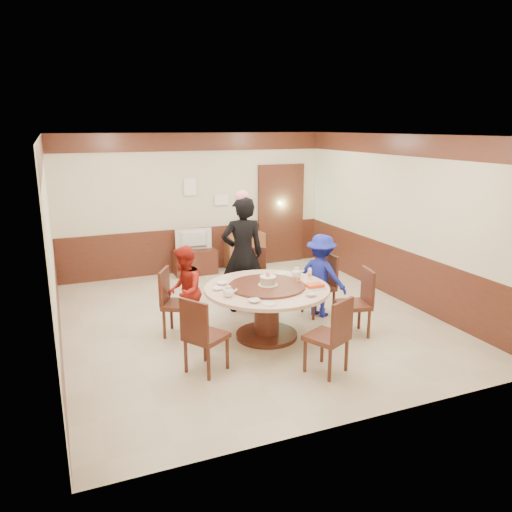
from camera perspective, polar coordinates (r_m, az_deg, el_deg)
name	(u,v)px	position (r m, az deg, el deg)	size (l,w,h in m)	color
room	(249,252)	(7.53, -0.76, 0.44)	(6.00, 6.04, 2.84)	beige
banquet_table	(267,302)	(7.04, 1.24, -5.23)	(1.75, 1.75, 0.78)	#482016
chair_0	(319,296)	(8.03, 7.25, -4.54)	(0.46, 0.45, 0.97)	#482016
chair_1	(253,289)	(8.31, -0.38, -3.75)	(0.59, 0.60, 0.97)	#482016
chair_2	(178,314)	(7.30, -8.89, -6.59)	(0.60, 0.60, 0.97)	#482016
chair_3	(205,348)	(6.20, -5.82, -10.44)	(0.61, 0.61, 0.97)	#482016
chair_4	(328,349)	(6.21, 8.19, -10.47)	(0.59, 0.59, 0.97)	#482016
chair_5	(354,314)	(7.34, 11.14, -6.56)	(0.53, 0.52, 0.97)	#482016
person_standing	(243,255)	(7.96, -1.54, 0.17)	(0.68, 0.45, 1.87)	black
person_red	(184,291)	(7.18, -8.18, -4.00)	(0.63, 0.49, 1.30)	#A11F15
person_blue	(321,276)	(7.88, 7.44, -2.23)	(0.85, 0.49, 1.31)	#172097
birthday_cake	(268,281)	(6.93, 1.38, -2.83)	(0.28, 0.28, 0.19)	white
teapot_left	(228,292)	(6.57, -3.18, -4.18)	(0.17, 0.15, 0.13)	white
teapot_right	(297,273)	(7.43, 4.67, -1.96)	(0.17, 0.15, 0.13)	white
bowl_0	(222,283)	(7.09, -3.88, -3.11)	(0.15, 0.15, 0.04)	white
bowl_1	(311,294)	(6.63, 6.33, -4.39)	(0.15, 0.15, 0.05)	white
bowl_2	(254,301)	(6.37, -0.19, -5.14)	(0.15, 0.15, 0.04)	white
bowl_3	(312,283)	(7.10, 6.37, -3.12)	(0.13, 0.13, 0.04)	white
bowl_4	(218,289)	(6.86, -4.36, -3.75)	(0.14, 0.14, 0.03)	white
saucer_near	(269,304)	(6.31, 1.51, -5.48)	(0.18, 0.18, 0.01)	white
saucer_far	(281,274)	(7.58, 2.87, -2.01)	(0.18, 0.18, 0.01)	white
shrimp_platter	(314,286)	(6.95, 6.70, -3.46)	(0.30, 0.20, 0.06)	white
bottle_0	(298,278)	(7.14, 4.85, -2.49)	(0.06, 0.06, 0.16)	white
bottle_1	(310,274)	(7.31, 6.15, -2.10)	(0.06, 0.06, 0.16)	white
tv_stand	(195,262)	(10.22, -7.00, -0.65)	(0.85, 0.45, 0.50)	#482016
television	(194,240)	(10.11, -7.09, 1.88)	(0.74, 0.10, 0.42)	gray
side_cabinet	(245,250)	(10.54, -1.32, 0.63)	(0.80, 0.40, 0.75)	brown
thermos	(242,224)	(10.40, -1.64, 3.63)	(0.15, 0.15, 0.38)	silver
notice_left	(190,187)	(10.13, -7.52, 7.85)	(0.25, 0.00, 0.35)	white
notice_right	(221,200)	(10.36, -3.97, 6.41)	(0.30, 0.00, 0.22)	white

